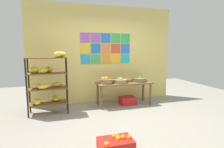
{
  "coord_description": "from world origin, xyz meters",
  "views": [
    {
      "loc": [
        -1.33,
        -3.38,
        1.57
      ],
      "look_at": [
        -0.03,
        0.91,
        0.95
      ],
      "focal_mm": 28.74,
      "sensor_mm": 36.0,
      "label": 1
    }
  ],
  "objects_px": {
    "display_table": "(124,85)",
    "orange_crate_foreground": "(116,144)",
    "produce_crate_under_table": "(128,100)",
    "banana_shelf_unit": "(48,80)",
    "fruit_basket_left": "(120,80)",
    "fruit_basket_back_left": "(106,80)",
    "fruit_basket_centre": "(139,79)"
  },
  "relations": [
    {
      "from": "display_table",
      "to": "fruit_basket_centre",
      "type": "distance_m",
      "value": 0.48
    },
    {
      "from": "produce_crate_under_table",
      "to": "banana_shelf_unit",
      "type": "bearing_deg",
      "value": -176.25
    },
    {
      "from": "fruit_basket_back_left",
      "to": "produce_crate_under_table",
      "type": "height_order",
      "value": "fruit_basket_back_left"
    },
    {
      "from": "produce_crate_under_table",
      "to": "fruit_basket_left",
      "type": "bearing_deg",
      "value": -168.89
    },
    {
      "from": "produce_crate_under_table",
      "to": "orange_crate_foreground",
      "type": "distance_m",
      "value": 2.4
    },
    {
      "from": "fruit_basket_centre",
      "to": "orange_crate_foreground",
      "type": "height_order",
      "value": "fruit_basket_centre"
    },
    {
      "from": "banana_shelf_unit",
      "to": "display_table",
      "type": "height_order",
      "value": "banana_shelf_unit"
    },
    {
      "from": "produce_crate_under_table",
      "to": "orange_crate_foreground",
      "type": "height_order",
      "value": "orange_crate_foreground"
    },
    {
      "from": "banana_shelf_unit",
      "to": "orange_crate_foreground",
      "type": "distance_m",
      "value": 2.4
    },
    {
      "from": "fruit_basket_centre",
      "to": "fruit_basket_back_left",
      "type": "bearing_deg",
      "value": -179.9
    },
    {
      "from": "banana_shelf_unit",
      "to": "produce_crate_under_table",
      "type": "bearing_deg",
      "value": 3.75
    },
    {
      "from": "fruit_basket_back_left",
      "to": "orange_crate_foreground",
      "type": "xyz_separation_m",
      "value": [
        -0.42,
        -2.13,
        -0.63
      ]
    },
    {
      "from": "fruit_basket_left",
      "to": "orange_crate_foreground",
      "type": "distance_m",
      "value": 2.34
    },
    {
      "from": "fruit_basket_left",
      "to": "banana_shelf_unit",
      "type": "bearing_deg",
      "value": -177.26
    },
    {
      "from": "fruit_basket_left",
      "to": "display_table",
      "type": "bearing_deg",
      "value": 15.58
    },
    {
      "from": "fruit_basket_centre",
      "to": "fruit_basket_left",
      "type": "relative_size",
      "value": 0.99
    },
    {
      "from": "banana_shelf_unit",
      "to": "display_table",
      "type": "relative_size",
      "value": 0.98
    },
    {
      "from": "fruit_basket_centre",
      "to": "orange_crate_foreground",
      "type": "bearing_deg",
      "value": -123.23
    },
    {
      "from": "display_table",
      "to": "fruit_basket_back_left",
      "type": "xyz_separation_m",
      "value": [
        -0.52,
        -0.01,
        0.17
      ]
    },
    {
      "from": "orange_crate_foreground",
      "to": "fruit_basket_left",
      "type": "bearing_deg",
      "value": 68.99
    },
    {
      "from": "banana_shelf_unit",
      "to": "fruit_basket_back_left",
      "type": "distance_m",
      "value": 1.5
    },
    {
      "from": "banana_shelf_unit",
      "to": "fruit_basket_left",
      "type": "distance_m",
      "value": 1.88
    },
    {
      "from": "banana_shelf_unit",
      "to": "fruit_basket_centre",
      "type": "distance_m",
      "value": 2.47
    },
    {
      "from": "orange_crate_foreground",
      "to": "fruit_basket_centre",
      "type": "bearing_deg",
      "value": 56.77
    },
    {
      "from": "banana_shelf_unit",
      "to": "orange_crate_foreground",
      "type": "height_order",
      "value": "banana_shelf_unit"
    },
    {
      "from": "produce_crate_under_table",
      "to": "orange_crate_foreground",
      "type": "relative_size",
      "value": 0.79
    },
    {
      "from": "display_table",
      "to": "fruit_basket_left",
      "type": "distance_m",
      "value": 0.21
    },
    {
      "from": "display_table",
      "to": "orange_crate_foreground",
      "type": "relative_size",
      "value": 2.83
    },
    {
      "from": "display_table",
      "to": "orange_crate_foreground",
      "type": "height_order",
      "value": "display_table"
    },
    {
      "from": "fruit_basket_centre",
      "to": "orange_crate_foreground",
      "type": "relative_size",
      "value": 0.74
    },
    {
      "from": "produce_crate_under_table",
      "to": "orange_crate_foreground",
      "type": "bearing_deg",
      "value": -116.2
    },
    {
      "from": "fruit_basket_left",
      "to": "fruit_basket_centre",
      "type": "bearing_deg",
      "value": 2.68
    }
  ]
}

